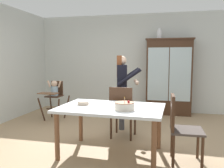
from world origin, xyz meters
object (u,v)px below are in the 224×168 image
(high_chair_with_toddler, at_px, (54,93))
(dining_chair_right_end, at_px, (179,124))
(ceramic_vase, at_px, (159,34))
(dining_table, at_px, (111,112))
(birthday_cake, at_px, (125,106))
(serving_bowl, at_px, (83,103))
(adult_person, at_px, (122,83))
(dining_chair_far_side, at_px, (122,109))
(china_cabinet, at_px, (169,77))

(high_chair_with_toddler, relative_size, dining_chair_right_end, 0.99)
(ceramic_vase, relative_size, dining_table, 0.17)
(birthday_cake, relative_size, serving_bowl, 1.56)
(adult_person, distance_m, dining_table, 1.39)
(birthday_cake, bearing_deg, adult_person, 101.59)
(serving_bowl, relative_size, dining_chair_right_end, 0.19)
(adult_person, height_order, dining_chair_right_end, adult_person)
(birthday_cake, xyz_separation_m, dining_chair_right_end, (0.76, 0.11, -0.24))
(high_chair_with_toddler, distance_m, dining_chair_far_side, 2.08)
(dining_table, relative_size, dining_chair_far_side, 1.67)
(ceramic_vase, bearing_deg, dining_chair_far_side, -105.03)
(dining_chair_far_side, xyz_separation_m, dining_chair_right_end, (0.96, -0.79, 0.00))
(high_chair_with_toddler, bearing_deg, china_cabinet, 25.92)
(high_chair_with_toddler, height_order, birthday_cake, high_chair_with_toddler)
(ceramic_vase, distance_m, high_chair_with_toddler, 3.07)
(birthday_cake, distance_m, serving_bowl, 0.73)
(high_chair_with_toddler, distance_m, dining_chair_right_end, 3.30)
(dining_chair_right_end, bearing_deg, ceramic_vase, 6.16)
(dining_table, xyz_separation_m, dining_chair_right_end, (0.99, -0.06, -0.10))
(dining_chair_right_end, bearing_deg, serving_bowl, 84.76)
(dining_table, distance_m, serving_bowl, 0.48)
(china_cabinet, distance_m, birthday_cake, 3.14)
(china_cabinet, relative_size, dining_chair_right_end, 2.07)
(serving_bowl, xyz_separation_m, dining_chair_far_side, (0.50, 0.68, -0.21))
(china_cabinet, relative_size, dining_chair_far_side, 2.07)
(high_chair_with_toddler, bearing_deg, birthday_cake, -40.64)
(serving_bowl, distance_m, dining_chair_far_side, 0.87)
(ceramic_vase, xyz_separation_m, adult_person, (-0.70, -1.56, -1.14))
(ceramic_vase, distance_m, birthday_cake, 3.36)
(adult_person, xyz_separation_m, birthday_cake, (0.31, -1.51, -0.17))
(high_chair_with_toddler, bearing_deg, dining_table, -41.47)
(ceramic_vase, relative_size, adult_person, 0.18)
(ceramic_vase, distance_m, dining_chair_right_end, 3.36)
(ceramic_vase, bearing_deg, adult_person, -114.07)
(high_chair_with_toddler, bearing_deg, dining_chair_right_end, -30.31)
(dining_chair_far_side, bearing_deg, serving_bowl, 58.40)
(serving_bowl, height_order, dining_chair_right_end, dining_chair_right_end)
(adult_person, bearing_deg, ceramic_vase, -35.48)
(high_chair_with_toddler, distance_m, birthday_cake, 2.76)
(china_cabinet, bearing_deg, adult_person, -121.86)
(china_cabinet, height_order, high_chair_with_toddler, china_cabinet)
(china_cabinet, relative_size, high_chair_with_toddler, 2.09)
(ceramic_vase, distance_m, adult_person, 2.05)
(high_chair_with_toddler, relative_size, dining_table, 0.59)
(ceramic_vase, height_order, serving_bowl, ceramic_vase)
(ceramic_vase, height_order, dining_chair_far_side, ceramic_vase)
(adult_person, height_order, birthday_cake, adult_person)
(birthday_cake, bearing_deg, high_chair_with_toddler, 137.53)
(ceramic_vase, height_order, birthday_cake, ceramic_vase)
(high_chair_with_toddler, distance_m, serving_bowl, 2.13)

